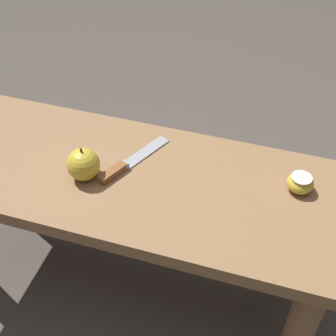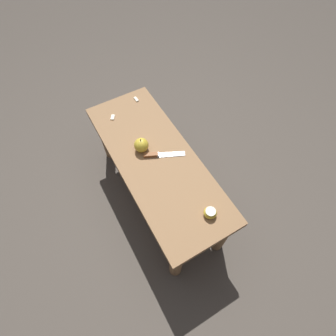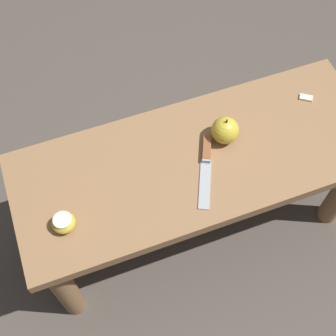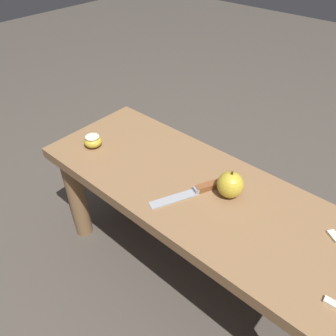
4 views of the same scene
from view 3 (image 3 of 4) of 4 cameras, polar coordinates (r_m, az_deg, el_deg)
The scene contains 6 objects.
ground_plane at distance 1.83m, azimuth 2.89°, elevation -6.50°, with size 8.00×8.00×0.00m, color #4C443D.
wooden_bench at distance 1.49m, azimuth 3.53°, elevation -0.68°, with size 1.12×0.43×0.48m.
knife at distance 1.39m, azimuth 4.68°, elevation 0.92°, with size 0.13×0.23×0.02m.
apple_whole at distance 1.41m, azimuth 6.97°, elevation 4.58°, with size 0.08×0.08×0.09m.
apple_cut at distance 1.31m, azimuth -12.61°, elevation -6.50°, with size 0.07×0.07×0.04m.
apple_slice_center at distance 1.59m, azimuth 16.47°, elevation 8.22°, with size 0.05×0.04×0.01m.
Camera 3 is at (-0.34, -0.65, 1.67)m, focal length 50.00 mm.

